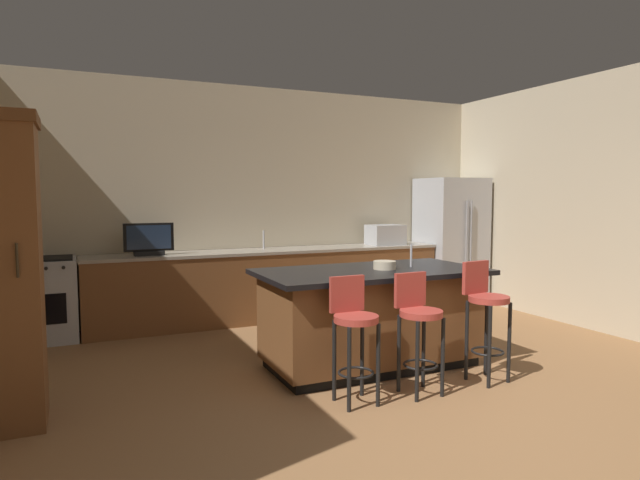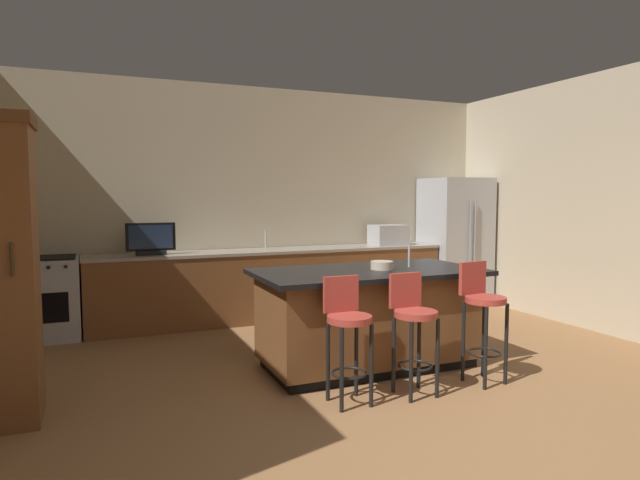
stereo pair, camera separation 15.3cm
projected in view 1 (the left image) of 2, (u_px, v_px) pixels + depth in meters
ground_plane at (501, 451)px, 3.35m from camera, size 17.59×17.59×0.00m
wall_back at (268, 202)px, 7.21m from camera, size 6.81×0.12×2.98m
wall_right at (578, 203)px, 6.54m from camera, size 0.12×4.80×2.98m
counter_back at (274, 284)px, 6.93m from camera, size 4.58×0.62×0.89m
kitchen_island at (371, 317)px, 4.99m from camera, size 2.07×1.06×0.90m
refrigerator at (450, 241)px, 7.95m from camera, size 0.85×0.80×1.83m
range_oven at (40, 300)px, 5.83m from camera, size 0.74×0.63×0.91m
microwave at (385, 235)px, 7.57m from camera, size 0.48×0.36×0.28m
tv_monitor at (149, 241)px, 6.20m from camera, size 0.55×0.16×0.37m
sink_faucet_back at (264, 240)px, 6.93m from camera, size 0.02×0.02×0.24m
sink_faucet_island at (411, 255)px, 5.12m from camera, size 0.02×0.02×0.22m
bar_stool_left at (354, 328)px, 4.10m from camera, size 0.34×0.34×0.96m
bar_stool_center at (418, 322)px, 4.29m from camera, size 0.34×0.34×0.96m
bar_stool_right at (485, 309)px, 4.59m from camera, size 0.34×0.36×1.01m
fruit_bowl at (385, 265)px, 4.97m from camera, size 0.21×0.21×0.08m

